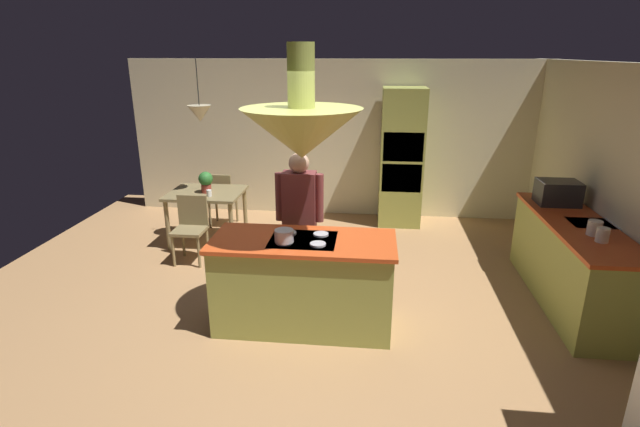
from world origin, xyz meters
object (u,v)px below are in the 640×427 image
chair_by_back_wall (221,196)px  potted_plant_on_table (206,181)px  canister_flour (603,235)px  microwave_on_counter (558,192)px  chair_facing_island (191,224)px  oven_tower (401,158)px  canister_sugar (595,228)px  cup_on_table (209,193)px  person_at_island (300,216)px  kitchen_island (304,282)px  cooking_pot_on_cooktop (284,236)px  dining_table (207,199)px

chair_by_back_wall → potted_plant_on_table: bearing=91.8°
canister_flour → microwave_on_counter: size_ratio=0.30×
potted_plant_on_table → microwave_on_counter: 4.56m
potted_plant_on_table → chair_facing_island: bearing=-92.0°
oven_tower → canister_sugar: bearing=-58.3°
cup_on_table → microwave_on_counter: bearing=-5.5°
potted_plant_on_table → canister_sugar: size_ratio=2.02×
chair_by_back_wall → microwave_on_counter: size_ratio=1.89×
chair_by_back_wall → canister_sugar: canister_sugar is taller
chair_by_back_wall → canister_sugar: bearing=152.9°
person_at_island → potted_plant_on_table: bearing=137.8°
oven_tower → potted_plant_on_table: 3.02m
person_at_island → canister_flour: size_ratio=11.74×
chair_facing_island → cup_on_table: chair_facing_island is taller
oven_tower → canister_sugar: (1.74, -2.82, -0.07)m
chair_by_back_wall → cup_on_table: size_ratio=9.67×
cup_on_table → canister_flour: (4.42, -1.64, 0.20)m
canister_flour → kitchen_island: bearing=-175.0°
kitchen_island → person_at_island: bearing=101.3°
cooking_pot_on_cooktop → potted_plant_on_table: bearing=124.7°
kitchen_island → cooking_pot_on_cooktop: (-0.16, -0.13, 0.54)m
dining_table → cup_on_table: (0.12, -0.21, 0.15)m
oven_tower → cooking_pot_on_cooktop: oven_tower is taller
person_at_island → chair_by_back_wall: 2.65m
chair_facing_island → kitchen_island: bearing=-40.4°
potted_plant_on_table → canister_sugar: canister_sugar is taller
chair_facing_island → cup_on_table: bearing=74.5°
oven_tower → potted_plant_on_table: (-2.78, -1.18, -0.15)m
kitchen_island → dining_table: bearing=129.0°
person_at_island → chair_facing_island: 1.81m
microwave_on_counter → oven_tower: bearing=134.4°
kitchen_island → potted_plant_on_table: 2.70m
dining_table → cup_on_table: 0.29m
oven_tower → dining_table: 3.05m
chair_facing_island → cooking_pot_on_cooktop: size_ratio=4.83×
dining_table → cup_on_table: bearing=-60.6°
canister_flour → canister_sugar: (0.00, 0.18, 0.00)m
cooking_pot_on_cooktop → chair_facing_island: bearing=134.3°
chair_facing_island → dining_table: bearing=90.0°
potted_plant_on_table → cooking_pot_on_cooktop: 2.67m
dining_table → chair_by_back_wall: size_ratio=1.18×
potted_plant_on_table → microwave_on_counter: size_ratio=0.65×
kitchen_island → chair_facing_island: size_ratio=2.06×
kitchen_island → cup_on_table: (-1.58, 1.89, 0.33)m
oven_tower → dining_table: bearing=-157.8°
oven_tower → microwave_on_counter: (1.74, -1.78, -0.00)m
kitchen_island → potted_plant_on_table: bearing=129.1°
canister_sugar → chair_facing_island: bearing=167.3°
cooking_pot_on_cooktop → oven_tower: bearing=69.5°
chair_by_back_wall → potted_plant_on_table: size_ratio=2.90×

